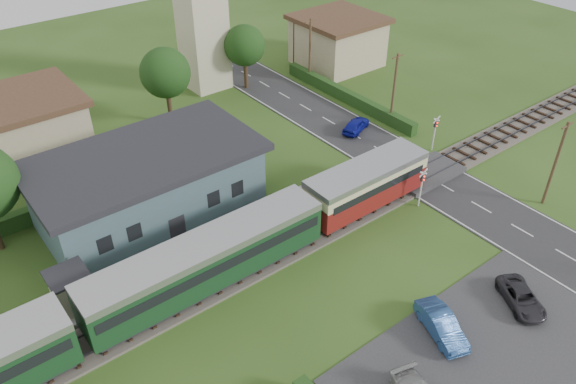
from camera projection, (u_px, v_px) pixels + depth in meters
ground at (353, 236)px, 39.70m from camera, size 120.00×120.00×0.00m
railway_track at (334, 221)px, 40.92m from camera, size 76.00×3.20×0.49m
road at (445, 187)px, 44.69m from camera, size 6.00×70.00×0.05m
car_park at (482, 356)px, 31.21m from camera, size 17.00×9.00×0.08m
crossing_deck at (426, 174)px, 45.86m from camera, size 6.20×3.40×0.45m
platform at (192, 253)px, 37.91m from camera, size 30.00×3.00×0.45m
equipment_hut at (71, 289)px, 33.02m from camera, size 2.30×2.30×2.55m
station_building at (148, 185)px, 40.21m from camera, size 16.00×9.00×5.30m
train at (160, 283)px, 32.84m from camera, size 43.20×2.90×3.40m
house_west at (17, 129)px, 46.66m from camera, size 10.80×8.80×5.50m
house_east at (338, 40)px, 63.53m from camera, size 8.80×8.80×5.50m
hedge_roadside at (347, 96)px, 56.75m from camera, size 0.80×18.00×1.20m
hedge_station at (126, 180)px, 44.29m from camera, size 22.00×0.80×1.30m
tree_b at (165, 73)px, 50.59m from camera, size 4.60×4.60×7.34m
tree_c at (245, 46)px, 57.09m from camera, size 4.20×4.20×6.78m
utility_pole_b at (555, 163)px, 40.85m from camera, size 1.40×0.22×7.00m
utility_pole_c at (394, 89)px, 51.14m from camera, size 1.40×0.22×7.00m
utility_pole_d at (310, 50)px, 58.86m from camera, size 1.40×0.22×7.00m
crossing_signal_near at (422, 183)px, 41.40m from camera, size 0.84×0.28×3.28m
crossing_signal_far at (435, 129)px, 48.09m from camera, size 0.84×0.28×3.28m
streetlamp_east at (294, 38)px, 63.32m from camera, size 0.30×0.30×5.15m
car_on_road at (356, 125)px, 51.73m from camera, size 3.80×2.62×1.20m
car_park_blue at (441, 325)px, 32.11m from camera, size 2.67×4.29×1.33m
car_park_dark at (521, 298)px, 34.02m from camera, size 3.41×4.22×1.07m
pedestrian_near at (272, 205)px, 40.31m from camera, size 0.81×0.63×1.98m
pedestrian_far at (129, 279)px, 34.37m from camera, size 0.90×0.99×1.66m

